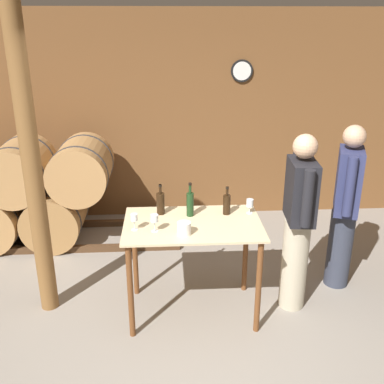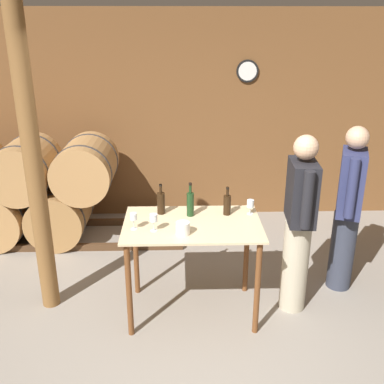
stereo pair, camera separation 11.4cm
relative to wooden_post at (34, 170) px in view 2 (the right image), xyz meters
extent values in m
plane|color=gray|center=(1.41, -0.76, -1.35)|extent=(14.00, 14.00, 0.00)
cube|color=brown|center=(1.41, 2.15, 0.00)|extent=(8.40, 0.05, 2.70)
cylinder|color=black|center=(2.11, 2.11, 0.59)|extent=(0.28, 0.03, 0.28)
cylinder|color=white|center=(2.11, 2.09, 0.59)|extent=(0.23, 0.01, 0.23)
cube|color=#4C331E|center=(-0.92, 1.75, -1.31)|extent=(4.39, 0.06, 0.08)
cylinder|color=#AD7F4C|center=(-0.92, 1.41, -1.01)|extent=(0.67, 0.87, 0.67)
cylinder|color=#38383D|center=(-0.92, 1.67, -1.01)|extent=(0.69, 0.03, 0.69)
cylinder|color=#9E7242|center=(-0.22, 1.41, -1.01)|extent=(0.67, 0.87, 0.67)
cylinder|color=#38383D|center=(-0.22, 1.15, -1.01)|extent=(0.69, 0.03, 0.69)
cylinder|color=#38383D|center=(-0.22, 1.67, -1.01)|extent=(0.69, 0.03, 0.69)
cylinder|color=#AD7F4C|center=(-0.57, 1.41, -0.44)|extent=(0.67, 0.87, 0.67)
cylinder|color=#38383D|center=(-0.57, 1.15, -0.44)|extent=(0.69, 0.03, 0.69)
cylinder|color=#38383D|center=(-0.57, 1.67, -0.44)|extent=(0.69, 0.03, 0.69)
cylinder|color=#AD7F4C|center=(0.14, 1.41, -0.44)|extent=(0.67, 0.87, 0.67)
cylinder|color=#38383D|center=(0.14, 1.15, -0.44)|extent=(0.69, 0.03, 0.69)
cylinder|color=#38383D|center=(0.14, 1.67, -0.44)|extent=(0.69, 0.03, 0.69)
cube|color=beige|center=(1.35, -0.15, -0.46)|extent=(1.20, 0.76, 0.02)
cylinder|color=brown|center=(0.81, -0.47, -0.91)|extent=(0.05, 0.05, 0.88)
cylinder|color=brown|center=(1.89, -0.47, -0.91)|extent=(0.05, 0.05, 0.88)
cylinder|color=brown|center=(0.81, 0.17, -0.91)|extent=(0.05, 0.05, 0.88)
cylinder|color=brown|center=(1.89, 0.17, -0.91)|extent=(0.05, 0.05, 0.88)
cylinder|color=brown|center=(0.00, 0.00, 0.00)|extent=(0.16, 0.16, 2.70)
cylinder|color=black|center=(1.07, 0.06, -0.35)|extent=(0.07, 0.07, 0.20)
cylinder|color=black|center=(1.07, 0.06, -0.21)|extent=(0.02, 0.02, 0.08)
cylinder|color=black|center=(1.07, 0.06, -0.17)|extent=(0.03, 0.03, 0.02)
cylinder|color=#193819|center=(1.34, 0.01, -0.34)|extent=(0.07, 0.07, 0.22)
cylinder|color=#193819|center=(1.34, 0.01, -0.18)|extent=(0.02, 0.02, 0.10)
cylinder|color=black|center=(1.34, 0.01, -0.14)|extent=(0.03, 0.03, 0.02)
cylinder|color=black|center=(1.67, 0.03, -0.36)|extent=(0.07, 0.07, 0.18)
cylinder|color=black|center=(1.67, 0.03, -0.23)|extent=(0.02, 0.02, 0.08)
cylinder|color=black|center=(1.67, 0.03, -0.19)|extent=(0.03, 0.03, 0.02)
cylinder|color=silver|center=(0.86, -0.26, -0.45)|extent=(0.06, 0.06, 0.00)
cylinder|color=silver|center=(0.86, -0.26, -0.40)|extent=(0.01, 0.01, 0.08)
cylinder|color=silver|center=(0.86, -0.26, -0.33)|extent=(0.06, 0.06, 0.06)
cylinder|color=silver|center=(1.03, -0.30, -0.45)|extent=(0.06, 0.06, 0.00)
cylinder|color=silver|center=(1.03, -0.30, -0.40)|extent=(0.01, 0.01, 0.09)
cylinder|color=silver|center=(1.03, -0.30, -0.33)|extent=(0.07, 0.07, 0.06)
cylinder|color=silver|center=(1.88, 0.03, -0.45)|extent=(0.06, 0.06, 0.00)
cylinder|color=silver|center=(1.88, 0.03, -0.41)|extent=(0.01, 0.01, 0.06)
cylinder|color=silver|center=(1.88, 0.03, -0.35)|extent=(0.06, 0.06, 0.07)
cylinder|color=white|center=(1.27, -0.37, -0.39)|extent=(0.11, 0.11, 0.11)
cylinder|color=#333847|center=(2.85, 0.23, -0.94)|extent=(0.24, 0.24, 0.81)
cube|color=navy|center=(2.85, 0.23, -0.23)|extent=(0.34, 0.45, 0.62)
sphere|color=tan|center=(2.85, 0.23, 0.21)|extent=(0.21, 0.21, 0.21)
cylinder|color=navy|center=(2.94, 0.46, -0.20)|extent=(0.09, 0.09, 0.56)
cylinder|color=navy|center=(2.77, -0.01, -0.20)|extent=(0.09, 0.09, 0.56)
cylinder|color=#B7AD93|center=(2.29, -0.11, -0.90)|extent=(0.24, 0.24, 0.89)
cube|color=black|center=(2.29, -0.11, -0.19)|extent=(0.25, 0.42, 0.55)
sphere|color=tan|center=(2.29, -0.11, 0.21)|extent=(0.21, 0.21, 0.21)
cylinder|color=black|center=(2.32, 0.14, -0.16)|extent=(0.09, 0.09, 0.49)
cylinder|color=black|center=(2.27, -0.36, -0.16)|extent=(0.09, 0.09, 0.49)
camera|label=1|loc=(1.13, -3.68, 1.20)|focal=42.00mm
camera|label=2|loc=(1.25, -3.68, 1.20)|focal=42.00mm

